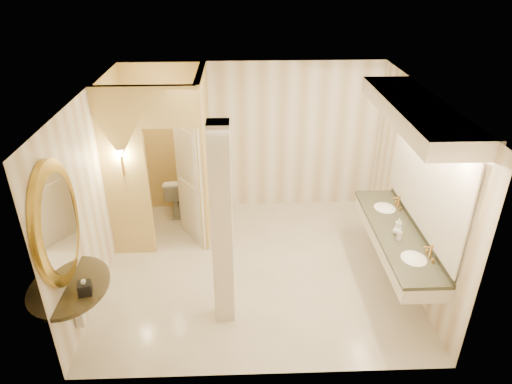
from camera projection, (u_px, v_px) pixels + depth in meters
floor at (256, 267)px, 7.01m from camera, size 4.50×4.50×0.00m
ceiling at (256, 95)px, 5.74m from camera, size 4.50×4.50×0.00m
wall_back at (252, 138)px, 8.14m from camera, size 4.50×0.02×2.70m
wall_front at (264, 281)px, 4.61m from camera, size 4.50×0.02×2.70m
wall_left at (94, 192)px, 6.30m from camera, size 0.02×4.00×2.70m
wall_right at (415, 187)px, 6.45m from camera, size 0.02×4.00×2.70m
toilet_closet at (182, 160)px, 7.17m from camera, size 1.50×1.55×2.70m
wall_sconce at (121, 154)px, 6.51m from camera, size 0.14×0.14×0.42m
vanity at (409, 182)px, 5.96m from camera, size 0.75×2.56×2.09m
console_shelf at (62, 251)px, 5.06m from camera, size 1.13×1.13×2.02m
pillar at (222, 229)px, 5.46m from camera, size 0.25×0.25×2.70m
tissue_box at (85, 288)px, 5.12m from camera, size 0.18×0.18×0.15m
toilet at (177, 194)px, 8.33m from camera, size 0.43×0.73×0.74m
soap_bottle_a at (399, 224)px, 6.33m from camera, size 0.07×0.07×0.15m
soap_bottle_b at (397, 230)px, 6.21m from camera, size 0.11×0.11×0.13m
soap_bottle_c at (400, 234)px, 6.06m from camera, size 0.09×0.09×0.19m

